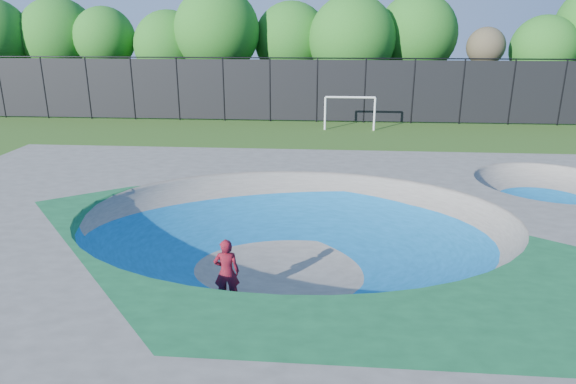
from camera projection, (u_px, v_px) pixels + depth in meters
name	position (u px, v px, depth m)	size (l,w,h in m)	color
ground	(295.00, 269.00, 13.22)	(120.00, 120.00, 0.00)	#2B5116
skate_deck	(295.00, 242.00, 12.99)	(22.00, 14.00, 1.50)	gray
skater	(227.00, 272.00, 11.36)	(0.57, 0.37, 1.56)	red
skateboard	(228.00, 302.00, 11.60)	(0.78, 0.22, 0.05)	black
soccer_goal	(350.00, 107.00, 30.15)	(3.02, 0.12, 2.00)	white
fence	(317.00, 89.00, 32.46)	(48.09, 0.09, 4.04)	black
treeline	(319.00, 37.00, 36.38)	(52.96, 8.05, 8.78)	#4F3D27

